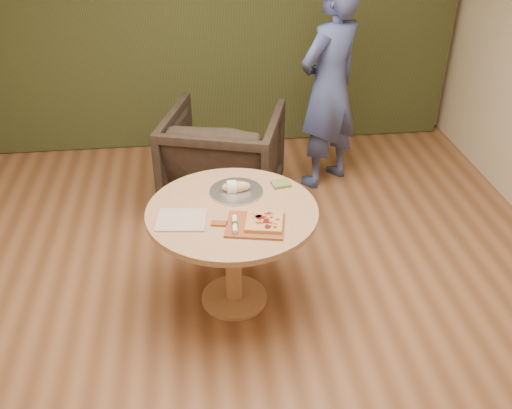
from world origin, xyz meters
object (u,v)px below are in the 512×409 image
object	(u,v)px
flatbread_pizza	(264,222)
armchair	(224,154)
pizza_paddle	(254,225)
serving_tray	(236,191)
cutlery_roll	(235,224)
pedestal_table	(233,227)
person_standing	(329,87)
bread_roll	(235,187)

from	to	relation	value
flatbread_pizza	armchair	world-z (taller)	armchair
pizza_paddle	serving_tray	world-z (taller)	serving_tray
pizza_paddle	cutlery_roll	xyz separation A→B (m)	(-0.11, -0.01, 0.02)
pizza_paddle	serving_tray	distance (m)	0.42
pedestal_table	flatbread_pizza	world-z (taller)	flatbread_pizza
armchair	person_standing	world-z (taller)	person_standing
flatbread_pizza	person_standing	bearing A→B (deg)	65.85
pedestal_table	person_standing	bearing A→B (deg)	58.24
pizza_paddle	armchair	xyz separation A→B (m)	(-0.08, 1.51, -0.28)
cutlery_roll	armchair	xyz separation A→B (m)	(0.03, 1.52, -0.30)
pizza_paddle	person_standing	bearing A→B (deg)	75.92
cutlery_roll	armchair	size ratio (longest dim) A/B	0.21
cutlery_roll	bread_roll	bearing A→B (deg)	88.11
pedestal_table	armchair	bearing A→B (deg)	88.59
bread_roll	person_standing	xyz separation A→B (m)	(0.95, 1.39, 0.13)
flatbread_pizza	person_standing	size ratio (longest dim) A/B	0.14
person_standing	bread_roll	bearing A→B (deg)	20.26
cutlery_roll	serving_tray	xyz separation A→B (m)	(0.05, 0.42, -0.02)
bread_roll	person_standing	distance (m)	1.69
pedestal_table	person_standing	xyz separation A→B (m)	(0.99, 1.59, 0.32)
pizza_paddle	armchair	bearing A→B (deg)	104.84
armchair	bread_roll	bearing A→B (deg)	107.10
serving_tray	armchair	bearing A→B (deg)	90.67
bread_roll	flatbread_pizza	bearing A→B (deg)	-70.77
pizza_paddle	flatbread_pizza	distance (m)	0.07
serving_tray	person_standing	bearing A→B (deg)	55.90
armchair	person_standing	distance (m)	1.09
serving_tray	pedestal_table	bearing A→B (deg)	-102.52
serving_tray	armchair	size ratio (longest dim) A/B	0.37
armchair	pedestal_table	bearing A→B (deg)	105.47
bread_roll	armchair	xyz separation A→B (m)	(-0.00, 1.10, -0.32)
pizza_paddle	cutlery_roll	bearing A→B (deg)	-164.22
serving_tray	flatbread_pizza	bearing A→B (deg)	-71.88
cutlery_roll	person_standing	world-z (taller)	person_standing
bread_roll	serving_tray	bearing A→B (deg)	0.00
serving_tray	armchair	distance (m)	1.14
pedestal_table	flatbread_pizza	bearing A→B (deg)	-49.09
flatbread_pizza	serving_tray	world-z (taller)	flatbread_pizza
flatbread_pizza	cutlery_roll	size ratio (longest dim) A/B	1.31
pizza_paddle	serving_tray	xyz separation A→B (m)	(-0.07, 0.41, -0.00)
flatbread_pizza	serving_tray	size ratio (longest dim) A/B	0.73
flatbread_pizza	cutlery_roll	distance (m)	0.18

